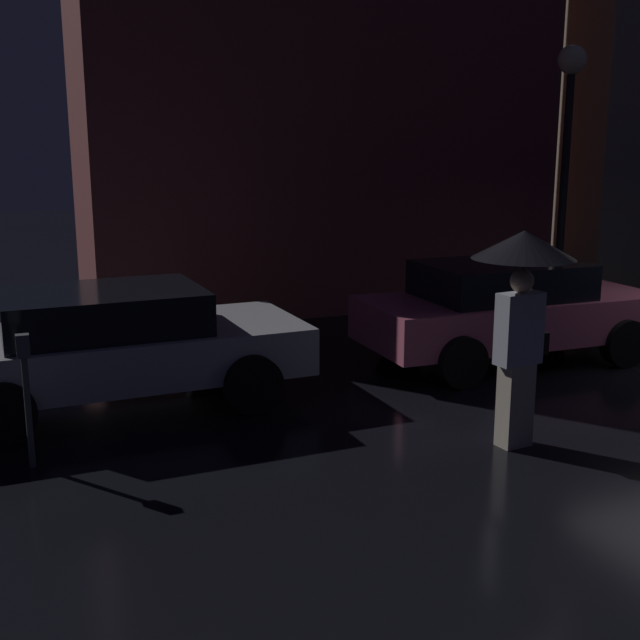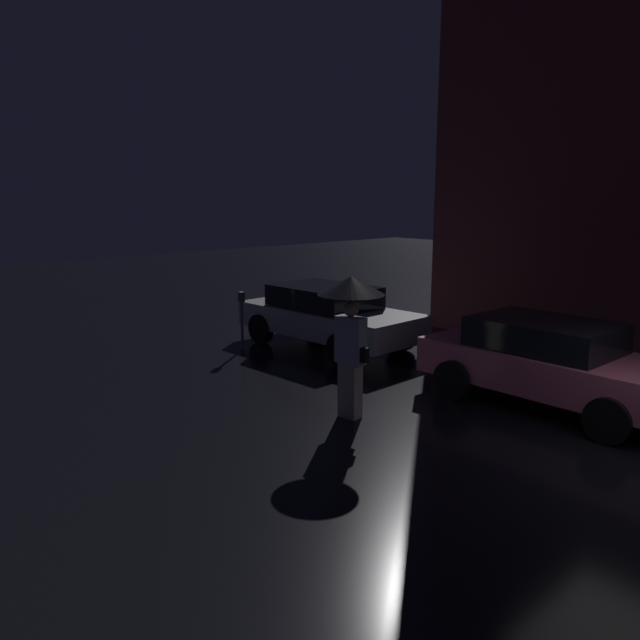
# 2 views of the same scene
# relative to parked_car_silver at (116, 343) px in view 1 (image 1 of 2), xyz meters

# --- Properties ---
(building_facade_left) EXTENTS (8.60, 3.00, 8.96)m
(building_facade_left) POSITION_rel_parked_car_silver_xyz_m (4.50, 4.96, 3.75)
(building_facade_left) COLOR brown
(building_facade_left) RESTS_ON ground
(parked_car_silver) EXTENTS (4.32, 2.06, 1.37)m
(parked_car_silver) POSITION_rel_parked_car_silver_xyz_m (0.00, 0.00, 0.00)
(parked_car_silver) COLOR #B7B7BF
(parked_car_silver) RESTS_ON ground
(parked_car_pink) EXTENTS (4.18, 1.94, 1.40)m
(parked_car_pink) POSITION_rel_parked_car_silver_xyz_m (5.33, -0.11, 0.01)
(parked_car_pink) COLOR #DB6684
(parked_car_pink) RESTS_ON ground
(pedestrian_with_umbrella) EXTENTS (1.01, 1.01, 2.19)m
(pedestrian_with_umbrella) POSITION_rel_parked_car_silver_xyz_m (3.53, -2.86, 0.93)
(pedestrian_with_umbrella) COLOR beige
(pedestrian_with_umbrella) RESTS_ON ground
(parking_meter) EXTENTS (0.12, 0.10, 1.30)m
(parking_meter) POSITION_rel_parked_car_silver_xyz_m (-1.04, -1.61, 0.06)
(parking_meter) COLOR #4C5154
(parking_meter) RESTS_ON ground
(street_lamp_near) EXTENTS (0.50, 0.50, 4.63)m
(street_lamp_near) POSITION_rel_parked_car_silver_xyz_m (8.19, 2.43, 2.72)
(street_lamp_near) COLOR black
(street_lamp_near) RESTS_ON ground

